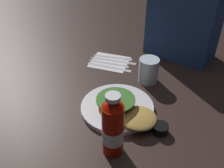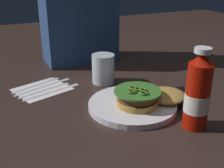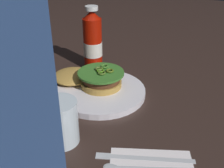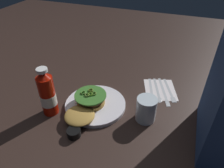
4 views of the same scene
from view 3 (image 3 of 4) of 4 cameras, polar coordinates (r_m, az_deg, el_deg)
The scene contains 8 objects.
ground_plane at distance 0.83m, azimuth -4.16°, elevation -0.70°, with size 3.00×3.00×0.00m, color #31221C.
dinner_plate at distance 0.79m, azimuth -2.44°, elevation -1.60°, with size 0.26×0.26×0.02m, color white.
burger_sandwich at distance 0.81m, azimuth -4.61°, elevation 1.34°, with size 0.23×0.14×0.05m.
ketchup_bottle at distance 0.93m, azimuth -4.10°, elevation 8.89°, with size 0.06×0.06×0.21m.
water_glass at distance 0.61m, azimuth -10.90°, elevation -7.88°, with size 0.08×0.08×0.10m, color silver.
condiment_cup at distance 0.87m, azimuth -12.94°, elevation 1.19°, with size 0.05×0.05×0.03m, color black.
steak_knife at distance 0.59m, azimuth 5.59°, elevation -15.03°, with size 0.20×0.07×0.00m.
spoon_utensil at distance 0.56m, azimuth 5.32°, elevation -17.13°, with size 0.18×0.08×0.00m.
Camera 3 is at (-0.32, 0.65, 0.41)m, focal length 43.33 mm.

